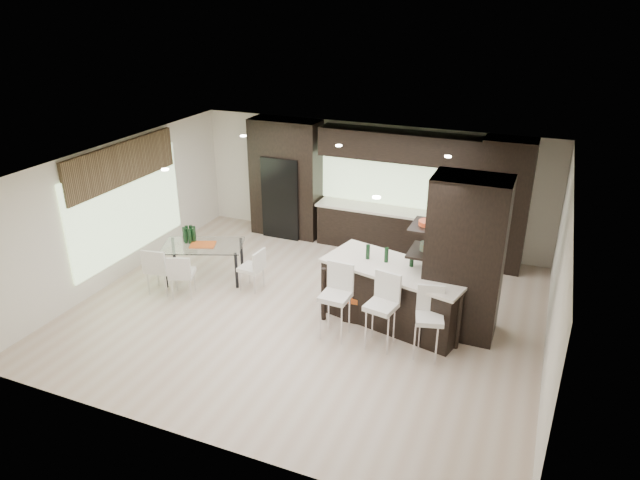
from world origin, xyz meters
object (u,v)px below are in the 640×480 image
at_px(stool_right, 429,331).
at_px(bench, 379,309).
at_px(chair_end, 251,271).
at_px(kitchen_island, 395,294).
at_px(dining_table, 204,262).
at_px(chair_near, 183,276).
at_px(chair_far, 161,271).
at_px(stool_left, 335,309).
at_px(stool_mid, 380,319).
at_px(floor_vase, 448,285).

bearing_deg(stool_right, bench, 130.26).
bearing_deg(stool_right, chair_end, 151.14).
height_order(kitchen_island, bench, kitchen_island).
distance_m(bench, dining_table, 3.67).
xyz_separation_m(kitchen_island, stool_right, (0.77, -0.85, -0.05)).
distance_m(bench, chair_near, 3.70).
xyz_separation_m(stool_right, bench, (-1.00, 0.71, -0.23)).
distance_m(kitchen_island, dining_table, 3.90).
xyz_separation_m(kitchen_island, chair_far, (-4.38, -0.66, -0.09)).
xyz_separation_m(stool_left, stool_mid, (0.77, 0.00, -0.01)).
bearing_deg(dining_table, bench, -24.93).
xyz_separation_m(stool_mid, dining_table, (-3.90, 0.94, -0.14)).
xyz_separation_m(bench, dining_table, (-3.67, 0.22, 0.13)).
bearing_deg(stool_right, kitchen_island, 117.77).
relative_size(stool_left, chair_end, 1.34).
bearing_deg(stool_right, stool_mid, 166.65).
distance_m(stool_right, bench, 1.25).
relative_size(dining_table, chair_far, 1.78).
distance_m(stool_left, floor_vase, 2.18).
bearing_deg(chair_near, floor_vase, -5.99).
bearing_deg(chair_end, chair_far, 119.57).
xyz_separation_m(kitchen_island, chair_end, (-2.84, 0.08, -0.14)).
bearing_deg(chair_far, bench, -2.54).
height_order(bench, chair_far, chair_far).
bearing_deg(chair_end, stool_right, -100.68).
relative_size(chair_near, chair_far, 0.94).
height_order(stool_left, bench, stool_left).
height_order(kitchen_island, chair_near, kitchen_island).
distance_m(kitchen_island, bench, 0.39).
bearing_deg(chair_far, floor_vase, 4.67).
height_order(kitchen_island, stool_left, kitchen_island).
height_order(dining_table, chair_near, chair_near).
xyz_separation_m(chair_near, chair_end, (1.06, 0.73, -0.02)).
bearing_deg(bench, stool_mid, -74.50).
relative_size(stool_right, chair_near, 1.16).
distance_m(dining_table, chair_far, 0.89).
xyz_separation_m(stool_right, chair_far, (-5.15, 0.18, -0.04)).
bearing_deg(chair_end, dining_table, 93.69).
distance_m(floor_vase, chair_near, 4.86).
bearing_deg(chair_end, kitchen_island, -87.92).
height_order(dining_table, chair_end, chair_end).
relative_size(kitchen_island, stool_mid, 2.48).
relative_size(stool_mid, dining_table, 0.66).
xyz_separation_m(stool_left, stool_right, (1.54, 0.02, -0.04)).
bearing_deg(floor_vase, stool_mid, -116.99).
bearing_deg(chair_near, chair_end, 12.97).
distance_m(kitchen_island, chair_end, 2.85).
bearing_deg(bench, floor_vase, 35.98).
height_order(chair_far, chair_end, chair_far).
bearing_deg(kitchen_island, chair_near, -157.03).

